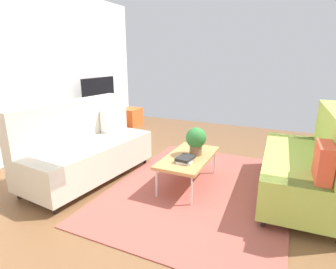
{
  "coord_description": "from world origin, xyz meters",
  "views": [
    {
      "loc": [
        -3.0,
        -1.31,
        1.69
      ],
      "look_at": [
        0.3,
        0.21,
        0.65
      ],
      "focal_mm": 28.92,
      "sensor_mm": 36.0,
      "label": 1
    }
  ],
  "objects_px": {
    "couch_green": "(306,164)",
    "tv_console": "(100,122)",
    "vase_0": "(78,109)",
    "coffee_table": "(189,158)",
    "storage_trunk": "(131,117)",
    "bottle_0": "(88,106)",
    "tv": "(99,93)",
    "bottle_1": "(91,106)",
    "potted_plant": "(196,140)",
    "table_book_0": "(185,161)",
    "couch_beige": "(86,148)"
  },
  "relations": [
    {
      "from": "couch_green",
      "to": "bottle_0",
      "type": "xyz_separation_m",
      "value": [
        0.73,
        3.98,
        0.31
      ]
    },
    {
      "from": "couch_green",
      "to": "bottle_1",
      "type": "relative_size",
      "value": 11.1
    },
    {
      "from": "couch_beige",
      "to": "couch_green",
      "type": "height_order",
      "value": "same"
    },
    {
      "from": "tv_console",
      "to": "bottle_1",
      "type": "relative_size",
      "value": 8.04
    },
    {
      "from": "couch_green",
      "to": "tv_console",
      "type": "bearing_deg",
      "value": 71.84
    },
    {
      "from": "table_book_0",
      "to": "bottle_0",
      "type": "height_order",
      "value": "bottle_0"
    },
    {
      "from": "couch_green",
      "to": "potted_plant",
      "type": "bearing_deg",
      "value": 96.13
    },
    {
      "from": "coffee_table",
      "to": "potted_plant",
      "type": "bearing_deg",
      "value": -37.75
    },
    {
      "from": "couch_beige",
      "to": "couch_green",
      "type": "distance_m",
      "value": 2.92
    },
    {
      "from": "couch_green",
      "to": "vase_0",
      "type": "height_order",
      "value": "couch_green"
    },
    {
      "from": "tv_console",
      "to": "bottle_0",
      "type": "bearing_deg",
      "value": -174.38
    },
    {
      "from": "tv_console",
      "to": "potted_plant",
      "type": "height_order",
      "value": "potted_plant"
    },
    {
      "from": "couch_green",
      "to": "vase_0",
      "type": "distance_m",
      "value": 4.12
    },
    {
      "from": "couch_beige",
      "to": "tv_console",
      "type": "distance_m",
      "value": 2.16
    },
    {
      "from": "storage_trunk",
      "to": "bottle_0",
      "type": "xyz_separation_m",
      "value": [
        -1.51,
        0.06,
        0.53
      ]
    },
    {
      "from": "storage_trunk",
      "to": "bottle_1",
      "type": "height_order",
      "value": "bottle_1"
    },
    {
      "from": "tv_console",
      "to": "vase_0",
      "type": "relative_size",
      "value": 11.25
    },
    {
      "from": "couch_green",
      "to": "storage_trunk",
      "type": "distance_m",
      "value": 4.52
    },
    {
      "from": "coffee_table",
      "to": "vase_0",
      "type": "height_order",
      "value": "vase_0"
    },
    {
      "from": "tv_console",
      "to": "table_book_0",
      "type": "relative_size",
      "value": 5.83
    },
    {
      "from": "tv",
      "to": "table_book_0",
      "type": "distance_m",
      "value": 3.13
    },
    {
      "from": "table_book_0",
      "to": "coffee_table",
      "type": "bearing_deg",
      "value": 8.72
    },
    {
      "from": "storage_trunk",
      "to": "vase_0",
      "type": "bearing_deg",
      "value": 174.9
    },
    {
      "from": "tv",
      "to": "potted_plant",
      "type": "xyz_separation_m",
      "value": [
        -1.34,
        -2.65,
        -0.32
      ]
    },
    {
      "from": "couch_green",
      "to": "tv",
      "type": "relative_size",
      "value": 1.93
    },
    {
      "from": "couch_beige",
      "to": "table_book_0",
      "type": "xyz_separation_m",
      "value": [
        0.17,
        -1.45,
        -0.01
      ]
    },
    {
      "from": "coffee_table",
      "to": "bottle_1",
      "type": "relative_size",
      "value": 6.32
    },
    {
      "from": "coffee_table",
      "to": "potted_plant",
      "type": "distance_m",
      "value": 0.27
    },
    {
      "from": "bottle_0",
      "to": "tv",
      "type": "bearing_deg",
      "value": 2.81
    },
    {
      "from": "couch_green",
      "to": "tv",
      "type": "xyz_separation_m",
      "value": [
        1.14,
        4.0,
        0.51
      ]
    },
    {
      "from": "vase_0",
      "to": "coffee_table",
      "type": "bearing_deg",
      "value": -107.71
    },
    {
      "from": "storage_trunk",
      "to": "bottle_0",
      "type": "height_order",
      "value": "bottle_0"
    },
    {
      "from": "tv",
      "to": "table_book_0",
      "type": "height_order",
      "value": "tv"
    },
    {
      "from": "tv_console",
      "to": "coffee_table",
      "type": "bearing_deg",
      "value": -118.74
    },
    {
      "from": "storage_trunk",
      "to": "couch_green",
      "type": "bearing_deg",
      "value": -119.7
    },
    {
      "from": "couch_green",
      "to": "tv_console",
      "type": "height_order",
      "value": "couch_green"
    },
    {
      "from": "couch_green",
      "to": "tv",
      "type": "distance_m",
      "value": 4.19
    },
    {
      "from": "tv",
      "to": "bottle_0",
      "type": "distance_m",
      "value": 0.46
    },
    {
      "from": "couch_green",
      "to": "bottle_1",
      "type": "height_order",
      "value": "couch_green"
    },
    {
      "from": "couch_beige",
      "to": "storage_trunk",
      "type": "distance_m",
      "value": 3.11
    },
    {
      "from": "couch_green",
      "to": "potted_plant",
      "type": "relative_size",
      "value": 5.12
    },
    {
      "from": "table_book_0",
      "to": "vase_0",
      "type": "height_order",
      "value": "vase_0"
    },
    {
      "from": "couch_beige",
      "to": "couch_green",
      "type": "bearing_deg",
      "value": 108.94
    },
    {
      "from": "couch_beige",
      "to": "vase_0",
      "type": "relative_size",
      "value": 15.86
    },
    {
      "from": "tv_console",
      "to": "bottle_1",
      "type": "xyz_separation_m",
      "value": [
        -0.32,
        -0.04,
        0.41
      ]
    },
    {
      "from": "coffee_table",
      "to": "table_book_0",
      "type": "distance_m",
      "value": 0.22
    },
    {
      "from": "tv",
      "to": "bottle_1",
      "type": "height_order",
      "value": "tv"
    },
    {
      "from": "bottle_1",
      "to": "tv_console",
      "type": "bearing_deg",
      "value": 7.22
    },
    {
      "from": "bottle_1",
      "to": "potted_plant",
      "type": "bearing_deg",
      "value": -111.27
    },
    {
      "from": "coffee_table",
      "to": "storage_trunk",
      "type": "height_order",
      "value": "storage_trunk"
    }
  ]
}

